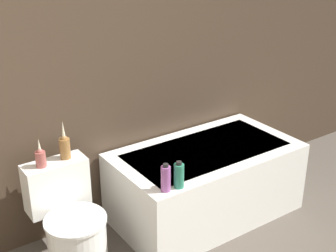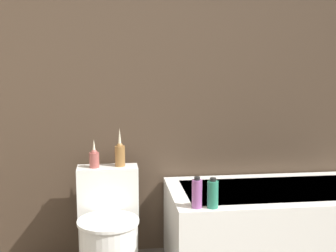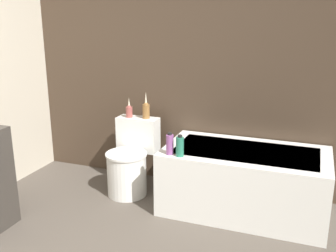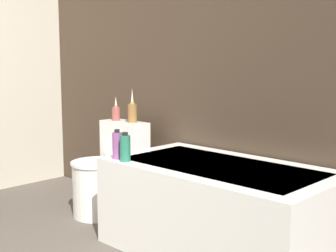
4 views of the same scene
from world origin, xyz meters
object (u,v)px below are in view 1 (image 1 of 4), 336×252
at_px(toilet, 71,228).
at_px(vase_silver, 65,146).
at_px(bathtub, 205,182).
at_px(shampoo_bottle_short, 179,175).
at_px(vase_gold, 40,157).
at_px(shampoo_bottle_tall, 166,178).

bearing_deg(toilet, vase_silver, 67.13).
bearing_deg(bathtub, vase_silver, 168.61).
relative_size(bathtub, shampoo_bottle_short, 7.66).
relative_size(bathtub, vase_gold, 7.16).
height_order(vase_gold, shampoo_bottle_short, vase_gold).
relative_size(bathtub, vase_silver, 5.30).
relative_size(vase_gold, shampoo_bottle_short, 1.07).
bearing_deg(bathtub, vase_gold, 171.21).
height_order(toilet, shampoo_bottle_tall, shampoo_bottle_tall).
height_order(vase_silver, shampoo_bottle_tall, vase_silver).
height_order(bathtub, toilet, toilet).
xyz_separation_m(vase_gold, shampoo_bottle_tall, (0.62, -0.50, -0.12)).
distance_m(toilet, shampoo_bottle_tall, 0.71).
bearing_deg(shampoo_bottle_short, vase_gold, 144.22).
height_order(bathtub, vase_gold, vase_gold).
bearing_deg(bathtub, shampoo_bottle_tall, -151.86).
height_order(toilet, shampoo_bottle_short, shampoo_bottle_short).
relative_size(vase_gold, vase_silver, 0.74).
xyz_separation_m(vase_gold, shampoo_bottle_short, (0.71, -0.51, -0.12)).
bearing_deg(shampoo_bottle_short, bathtub, 33.49).
relative_size(vase_silver, shampoo_bottle_short, 1.45).
height_order(vase_gold, vase_silver, vase_silver).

